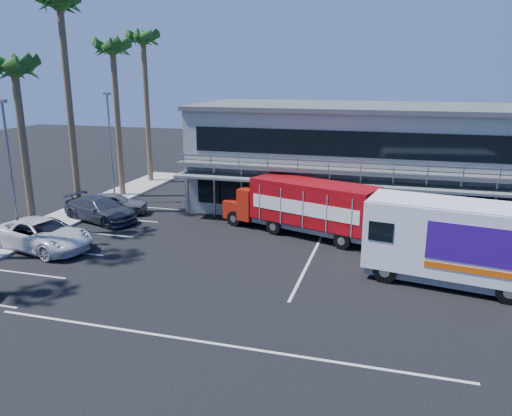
# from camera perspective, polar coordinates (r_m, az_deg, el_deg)

# --- Properties ---
(ground) EXTENTS (120.00, 120.00, 0.00)m
(ground) POSITION_cam_1_polar(r_m,az_deg,el_deg) (23.80, 0.04, -8.15)
(ground) COLOR black
(ground) RESTS_ON ground
(building) EXTENTS (22.40, 12.00, 7.30)m
(building) POSITION_cam_1_polar(r_m,az_deg,el_deg) (36.54, 11.10, 5.81)
(building) COLOR #989B8E
(building) RESTS_ON ground
(curb_strip) EXTENTS (3.00, 32.00, 0.16)m
(curb_strip) POSITION_cam_1_polar(r_m,az_deg,el_deg) (35.46, -21.10, -1.15)
(curb_strip) COLOR #A5A399
(curb_strip) RESTS_ON ground
(palm_c) EXTENTS (2.80, 2.80, 10.75)m
(palm_c) POSITION_cam_1_polar(r_m,az_deg,el_deg) (31.83, -25.82, 13.33)
(palm_c) COLOR brown
(palm_c) RESTS_ON ground
(palm_d) EXTENTS (2.80, 2.80, 14.75)m
(palm_d) POSITION_cam_1_polar(r_m,az_deg,el_deg) (36.09, -21.40, 19.57)
(palm_d) COLOR brown
(palm_d) RESTS_ON ground
(palm_e) EXTENTS (2.80, 2.80, 12.25)m
(palm_e) POSITION_cam_1_polar(r_m,az_deg,el_deg) (39.83, -16.02, 16.26)
(palm_e) COLOR brown
(palm_e) RESTS_ON ground
(palm_f) EXTENTS (2.80, 2.80, 13.25)m
(palm_f) POSITION_cam_1_polar(r_m,az_deg,el_deg) (44.84, -12.74, 17.43)
(palm_f) COLOR brown
(palm_f) RESTS_ON ground
(light_pole_near) EXTENTS (0.50, 0.25, 8.09)m
(light_pole_near) POSITION_cam_1_polar(r_m,az_deg,el_deg) (30.27, -26.28, 4.25)
(light_pole_near) COLOR gray
(light_pole_near) RESTS_ON ground
(light_pole_far) EXTENTS (0.50, 0.25, 8.09)m
(light_pole_far) POSITION_cam_1_polar(r_m,az_deg,el_deg) (38.17, -16.29, 7.16)
(light_pole_far) COLOR gray
(light_pole_far) RESTS_ON ground
(red_truck) EXTENTS (9.97, 5.36, 3.29)m
(red_truck) POSITION_cam_1_polar(r_m,az_deg,el_deg) (29.83, 5.41, 0.31)
(red_truck) COLOR #A51C0D
(red_truck) RESTS_ON ground
(white_van) EXTENTS (8.24, 4.03, 3.85)m
(white_van) POSITION_cam_1_polar(r_m,az_deg,el_deg) (24.34, 21.83, -3.59)
(white_van) COLOR white
(white_van) RESTS_ON ground
(parked_car_b) EXTENTS (4.65, 1.92, 1.50)m
(parked_car_b) POSITION_cam_1_polar(r_m,az_deg,el_deg) (30.18, -22.79, -2.76)
(parked_car_b) COLOR black
(parked_car_b) RESTS_ON ground
(parked_car_c) EXTENTS (6.48, 3.96, 1.68)m
(parked_car_c) POSITION_cam_1_polar(r_m,az_deg,el_deg) (29.86, -23.28, -2.81)
(parked_car_c) COLOR silver
(parked_car_c) RESTS_ON ground
(parked_car_d) EXTENTS (5.88, 3.75, 1.59)m
(parked_car_d) POSITION_cam_1_polar(r_m,az_deg,el_deg) (34.23, -17.39, -0.14)
(parked_car_d) COLOR #2F333E
(parked_car_d) RESTS_ON ground
(parked_car_e) EXTENTS (4.95, 3.43, 1.56)m
(parked_car_e) POSITION_cam_1_polar(r_m,az_deg,el_deg) (35.53, -16.00, 0.49)
(parked_car_e) COLOR slate
(parked_car_e) RESTS_ON ground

